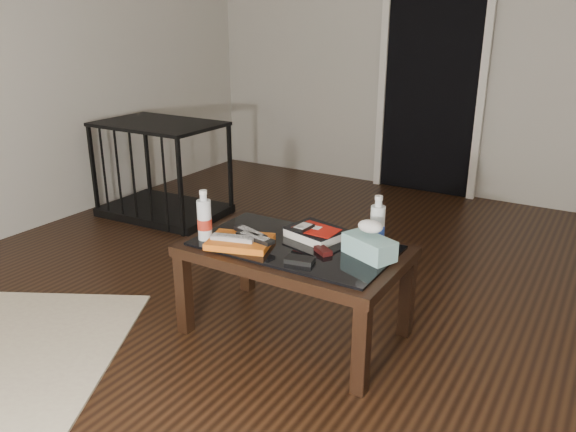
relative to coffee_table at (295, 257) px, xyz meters
name	(u,v)px	position (x,y,z in m)	size (l,w,h in m)	color
ground	(339,327)	(0.16, 0.15, -0.40)	(5.00, 5.00, 0.00)	black
doorway	(432,71)	(-0.24, 2.62, 0.63)	(0.90, 0.08, 2.07)	black
coffee_table	(295,257)	(0.00, 0.00, 0.00)	(1.00, 0.60, 0.46)	black
pet_crate	(163,185)	(-1.74, 0.97, -0.17)	(0.93, 0.65, 0.71)	black
magazines	(240,242)	(-0.21, -0.14, 0.08)	(0.28, 0.21, 0.03)	orange
remote_silver	(233,238)	(-0.23, -0.17, 0.11)	(0.20, 0.05, 0.02)	#A6A7AB
remote_black_front	(255,237)	(-0.15, -0.11, 0.11)	(0.20, 0.05, 0.02)	black
remote_black_back	(250,232)	(-0.20, -0.07, 0.11)	(0.20, 0.05, 0.02)	black
textbook	(315,233)	(0.04, 0.12, 0.09)	(0.25, 0.20, 0.05)	black
dvd_mailers	(316,228)	(0.04, 0.12, 0.11)	(0.19, 0.14, 0.01)	#AE140B
ipod	(303,227)	(0.00, 0.07, 0.12)	(0.06, 0.10, 0.02)	black
flip_phone	(323,251)	(0.16, -0.02, 0.08)	(0.09, 0.05, 0.02)	black
wallet	(300,260)	(0.12, -0.16, 0.07)	(0.12, 0.07, 0.02)	black
water_bottle_left	(204,215)	(-0.39, -0.16, 0.18)	(0.07, 0.07, 0.24)	silver
water_bottle_right	(378,221)	(0.33, 0.18, 0.18)	(0.07, 0.07, 0.24)	white
tissue_box	(369,247)	(0.34, 0.05, 0.11)	(0.23, 0.12, 0.09)	teal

